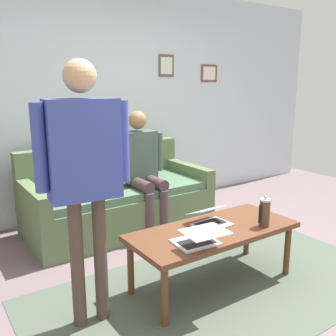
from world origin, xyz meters
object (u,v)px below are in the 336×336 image
at_px(person_standing, 84,162).
at_px(person_seated, 142,165).
at_px(laptop_left, 210,219).
at_px(coffee_table, 214,234).
at_px(couch, 117,201).
at_px(french_press, 265,212).
at_px(laptop_center, 199,239).

relative_size(person_standing, person_seated, 1.33).
bearing_deg(laptop_left, coffee_table, 68.93).
relative_size(couch, person_seated, 1.51).
xyz_separation_m(coffee_table, french_press, (-0.36, 0.18, 0.16)).
bearing_deg(person_seated, french_press, 99.76).
height_order(laptop_center, french_press, french_press).
bearing_deg(french_press, coffee_table, -27.00).
distance_m(french_press, person_standing, 1.46).
xyz_separation_m(couch, laptop_center, (0.20, 1.68, 0.21)).
bearing_deg(person_seated, coffee_table, 85.20).
bearing_deg(coffee_table, french_press, 153.00).
height_order(french_press, person_standing, person_standing).
distance_m(coffee_table, laptop_left, 0.13).
distance_m(laptop_left, person_seated, 1.22).
bearing_deg(french_press, person_seated, -80.24).
bearing_deg(person_standing, person_seated, -132.62).
bearing_deg(french_press, couch, -75.35).
height_order(person_standing, person_seated, person_standing).
xyz_separation_m(couch, french_press, (-0.44, 1.69, 0.28)).
bearing_deg(coffee_table, laptop_center, 31.10).
relative_size(couch, laptop_left, 6.47).
relative_size(couch, person_standing, 1.13).
bearing_deg(couch, laptop_center, 83.06).
xyz_separation_m(couch, coffee_table, (-0.08, 1.50, 0.12)).
relative_size(french_press, person_seated, 0.20).
distance_m(couch, person_seated, 0.52).
distance_m(french_press, person_seated, 1.49).
relative_size(laptop_left, person_standing, 0.18).
xyz_separation_m(laptop_center, french_press, (-0.65, 0.01, 0.06)).
xyz_separation_m(coffee_table, laptop_left, (-0.03, -0.08, 0.09)).
bearing_deg(couch, coffee_table, 93.15).
bearing_deg(person_seated, laptop_left, 86.40).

